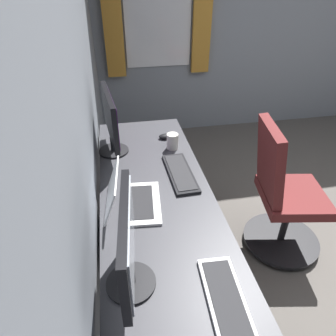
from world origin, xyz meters
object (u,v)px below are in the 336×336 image
at_px(monitor_secondary, 111,120).
at_px(keyboard_spare, 227,304).
at_px(monitor_primary, 128,244).
at_px(mouse_main, 166,136).
at_px(keyboard_main, 180,173).
at_px(coffee_mug, 172,141).
at_px(laptop_leftmost, 129,198).
at_px(office_chair, 282,197).
at_px(drawer_pedestal, 158,264).

height_order(monitor_secondary, keyboard_spare, monitor_secondary).
xyz_separation_m(monitor_primary, mouse_main, (1.18, -0.35, -0.21)).
bearing_deg(keyboard_main, coffee_mug, -2.69).
bearing_deg(laptop_leftmost, mouse_main, -24.77).
height_order(monitor_secondary, mouse_main, monitor_secondary).
bearing_deg(office_chair, keyboard_main, 89.00).
bearing_deg(keyboard_main, keyboard_spare, 179.30).
xyz_separation_m(drawer_pedestal, coffee_mug, (0.65, -0.21, 0.44)).
height_order(monitor_primary, laptop_leftmost, monitor_primary).
height_order(laptop_leftmost, coffee_mug, laptop_leftmost).
xyz_separation_m(monitor_primary, coffee_mug, (1.03, -0.37, -0.17)).
bearing_deg(monitor_primary, keyboard_spare, -115.01).
bearing_deg(keyboard_spare, laptop_leftmost, 25.91).
bearing_deg(keyboard_main, mouse_main, 0.48).
bearing_deg(laptop_leftmost, drawer_pedestal, -129.66).
relative_size(laptop_leftmost, office_chair, 0.38).
xyz_separation_m(drawer_pedestal, keyboard_main, (0.33, -0.20, 0.39)).
bearing_deg(keyboard_spare, mouse_main, -0.29).
relative_size(keyboard_spare, mouse_main, 4.11).
bearing_deg(office_chair, drawer_pedestal, 109.18).
bearing_deg(drawer_pedestal, keyboard_spare, -161.01).
height_order(coffee_mug, office_chair, office_chair).
bearing_deg(keyboard_spare, drawer_pedestal, 18.99).
distance_m(laptop_leftmost, keyboard_main, 0.40).
bearing_deg(coffee_mug, monitor_secondary, 86.21).
xyz_separation_m(laptop_leftmost, keyboard_spare, (-0.65, -0.31, -0.04)).
xyz_separation_m(drawer_pedestal, laptop_leftmost, (0.11, 0.13, 0.43)).
xyz_separation_m(keyboard_main, mouse_main, (0.47, 0.00, 0.01)).
bearing_deg(monitor_secondary, mouse_main, -72.40).
relative_size(monitor_primary, office_chair, 0.50).
bearing_deg(laptop_leftmost, coffee_mug, -31.78).
relative_size(monitor_secondary, coffee_mug, 4.15).
distance_m(monitor_primary, laptop_leftmost, 0.52).
xyz_separation_m(drawer_pedestal, monitor_secondary, (0.68, 0.19, 0.62)).
relative_size(monitor_secondary, laptop_leftmost, 1.34).
bearing_deg(laptop_leftmost, keyboard_main, -55.05).
bearing_deg(mouse_main, coffee_mug, -172.60).
bearing_deg(coffee_mug, keyboard_spare, 178.76).
xyz_separation_m(mouse_main, coffee_mug, (-0.15, -0.02, 0.04)).
xyz_separation_m(monitor_primary, keyboard_spare, (-0.16, -0.34, -0.22)).
distance_m(keyboard_main, office_chair, 0.78).
bearing_deg(monitor_primary, mouse_main, -16.54).
bearing_deg(keyboard_spare, office_chair, -40.52).
height_order(mouse_main, coffee_mug, coffee_mug).
bearing_deg(coffee_mug, monitor_primary, 160.33).
relative_size(drawer_pedestal, keyboard_spare, 1.63).
distance_m(laptop_leftmost, coffee_mug, 0.64).
xyz_separation_m(laptop_leftmost, office_chair, (0.21, -1.05, -0.32)).
distance_m(monitor_primary, keyboard_spare, 0.44).
bearing_deg(drawer_pedestal, monitor_secondary, 15.33).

